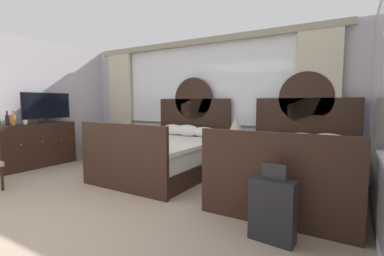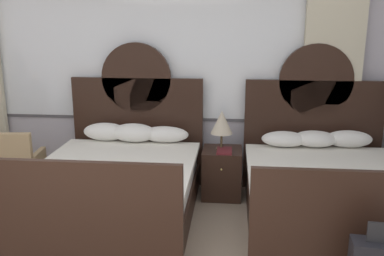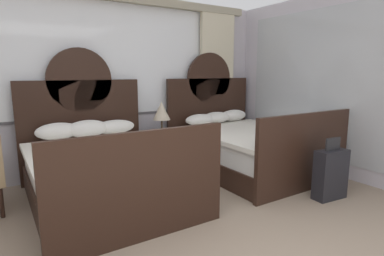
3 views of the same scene
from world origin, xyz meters
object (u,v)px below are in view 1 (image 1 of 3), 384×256
object	(u,v)px
bottle_wine_dark	(7,119)
armchair_by_window_centre	(98,139)
armchair_by_window_right	(99,139)
dresser_minibar	(36,145)
bed_near_window	(166,154)
nightstand_between_beds	(236,159)
suitcase_on_floor	(272,210)
book_on_nightstand	(236,143)
bottle_liquor_amber	(14,120)
armchair_by_window_left	(123,142)
bed_near_mirror	(293,169)
cup_on_dresser	(25,122)
table_lamp_on_nightstand	(236,124)
tv_flatscreen	(47,107)

from	to	relation	value
bottle_wine_dark	armchair_by_window_centre	xyz separation A→B (m)	(0.56, 1.65, -0.53)
armchair_by_window_centre	armchair_by_window_right	world-z (taller)	same
dresser_minibar	bed_near_window	bearing A→B (deg)	17.83
nightstand_between_beds	armchair_by_window_right	xyz separation A→B (m)	(-3.23, -0.43, 0.19)
nightstand_between_beds	bottle_wine_dark	xyz separation A→B (m)	(-3.83, -2.07, 0.72)
nightstand_between_beds	suitcase_on_floor	distance (m)	2.44
bed_near_window	book_on_nightstand	distance (m)	1.31
bed_near_window	suitcase_on_floor	size ratio (longest dim) A/B	2.86
bottle_liquor_amber	armchair_by_window_left	bearing A→B (deg)	51.05
armchair_by_window_left	bed_near_mirror	bearing A→B (deg)	-3.74
cup_on_dresser	table_lamp_on_nightstand	bearing A→B (deg)	24.81
cup_on_dresser	suitcase_on_floor	xyz separation A→B (m)	(5.02, -0.36, -0.65)
bottle_wine_dark	suitcase_on_floor	bearing A→B (deg)	-0.49
nightstand_between_beds	book_on_nightstand	distance (m)	0.33
bed_near_mirror	suitcase_on_floor	xyz separation A→B (m)	(0.08, -1.45, -0.08)
bed_near_window	cup_on_dresser	xyz separation A→B (m)	(-2.69, -1.09, 0.57)
bed_near_window	book_on_nightstand	size ratio (longest dim) A/B	8.43
armchair_by_window_left	armchair_by_window_centre	world-z (taller)	same
tv_flatscreen	bottle_wine_dark	world-z (taller)	tv_flatscreen
nightstand_between_beds	bottle_wine_dark	bearing A→B (deg)	-151.58
bed_near_window	table_lamp_on_nightstand	distance (m)	1.41
cup_on_dresser	bottle_liquor_amber	bearing A→B (deg)	-73.90
book_on_nightstand	bottle_liquor_amber	size ratio (longest dim) A/B	0.96
suitcase_on_floor	bottle_wine_dark	bearing A→B (deg)	179.51
armchair_by_window_left	bottle_wine_dark	bearing A→B (deg)	-129.69
table_lamp_on_nightstand	bottle_wine_dark	world-z (taller)	bottle_wine_dark
book_on_nightstand	armchair_by_window_right	xyz separation A→B (m)	(-3.26, -0.33, -0.13)
book_on_nightstand	armchair_by_window_left	xyz separation A→B (m)	(-2.49, -0.33, -0.13)
bottle_wine_dark	tv_flatscreen	bearing A→B (deg)	89.88
tv_flatscreen	armchair_by_window_centre	xyz separation A→B (m)	(0.56, 0.86, -0.76)
bottle_wine_dark	suitcase_on_floor	size ratio (longest dim) A/B	0.36
book_on_nightstand	bed_near_mirror	bearing A→B (deg)	-27.32
table_lamp_on_nightstand	book_on_nightstand	bearing A→B (deg)	-67.51
dresser_minibar	tv_flatscreen	xyz separation A→B (m)	(0.03, 0.25, 0.79)
dresser_minibar	cup_on_dresser	xyz separation A→B (m)	(0.04, -0.22, 0.50)
bottle_wine_dark	bottle_liquor_amber	xyz separation A→B (m)	(0.09, 0.07, -0.00)
nightstand_between_beds	bottle_wine_dark	distance (m)	4.41
bed_near_mirror	bottle_liquor_amber	world-z (taller)	bed_near_mirror
bed_near_mirror	dresser_minibar	bearing A→B (deg)	-170.04
bed_near_mirror	armchair_by_window_right	bearing A→B (deg)	176.89
cup_on_dresser	suitcase_on_floor	distance (m)	5.08
table_lamp_on_nightstand	book_on_nightstand	size ratio (longest dim) A/B	1.87
suitcase_on_floor	armchair_by_window_right	bearing A→B (deg)	159.17
bottle_wine_dark	armchair_by_window_left	world-z (taller)	bottle_wine_dark
bottle_wine_dark	cup_on_dresser	xyz separation A→B (m)	(0.02, 0.32, -0.07)
bed_near_mirror	table_lamp_on_nightstand	bearing A→B (deg)	149.72
tv_flatscreen	armchair_by_window_left	xyz separation A→B (m)	(1.36, 0.86, -0.76)
book_on_nightstand	cup_on_dresser	bearing A→B (deg)	-156.63
bed_near_window	nightstand_between_beds	bearing A→B (deg)	30.42
table_lamp_on_nightstand	armchair_by_window_right	size ratio (longest dim) A/B	0.54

